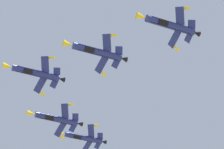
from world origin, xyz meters
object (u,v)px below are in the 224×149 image
Objects in this scene: fighter_jet_right_wing at (56,119)px; fighter_jet_left_outer at (169,25)px; fighter_jet_lead at (35,73)px; fighter_jet_right_outer at (83,138)px; fighter_jet_left_wing at (96,52)px.

fighter_jet_right_wing is 44.23m from fighter_jet_left_outer.
fighter_jet_lead is 18.02m from fighter_jet_right_wing.
fighter_jet_left_outer is at bearing -162.80° from fighter_jet_right_wing.
fighter_jet_left_wing is at bearing 163.89° from fighter_jet_right_outer.
fighter_jet_lead reaches higher than fighter_jet_right_wing.
fighter_jet_left_wing is 45.92m from fighter_jet_right_outer.
fighter_jet_left_wing is at bearing -144.11° from fighter_jet_lead.
fighter_jet_left_outer is 56.78m from fighter_jet_right_outer.
fighter_jet_lead is 37.53m from fighter_jet_right_outer.
fighter_jet_right_outer is at bearing -16.11° from fighter_jet_left_wing.
fighter_jet_right_wing is (4.32, 17.27, -2.77)m from fighter_jet_lead.
fighter_jet_lead is 1.00× the size of fighter_jet_right_outer.
fighter_jet_left_wing is 18.01m from fighter_jet_left_outer.
fighter_jet_lead is 36.03m from fighter_jet_left_outer.
fighter_jet_right_outer reaches higher than fighter_jet_left_wing.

